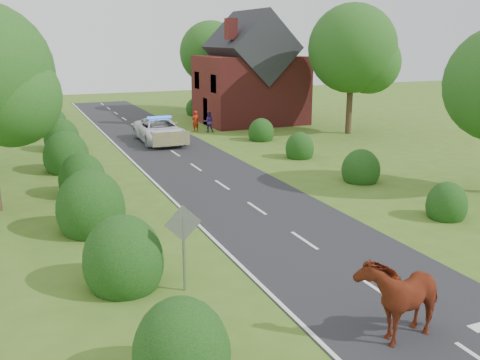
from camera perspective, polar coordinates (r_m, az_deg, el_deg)
name	(u,v)px	position (r m, az deg, el deg)	size (l,w,h in m)	color
ground	(374,288)	(15.98, 14.13, -11.14)	(120.00, 120.00, 0.00)	#45611D
road	(202,171)	(28.63, -4.09, 0.92)	(6.00, 70.00, 0.02)	black
road_markings	(185,184)	(26.24, -5.91, -0.38)	(4.96, 70.00, 0.01)	white
hedgerow_left	(83,186)	(23.93, -16.37, -0.62)	(2.75, 50.41, 3.00)	black
hedgerow_right	(347,165)	(28.09, 11.32, 1.53)	(2.10, 45.78, 2.10)	black
tree_right_b	(357,52)	(40.49, 12.35, 13.18)	(6.56, 6.40, 9.40)	#332316
tree_right_c	(214,55)	(52.44, -2.75, 13.15)	(6.15, 6.00, 8.58)	#332316
road_sign	(183,235)	(14.83, -6.06, -5.88)	(1.06, 0.08, 2.53)	gray
house	(250,77)	(45.34, 1.07, 10.93)	(8.00, 7.40, 9.17)	maroon
cow	(399,300)	(13.57, 16.62, -12.19)	(1.27, 2.41, 1.71)	maroon
police_van	(160,130)	(36.99, -8.55, 5.25)	(2.79, 5.98, 1.79)	white
pedestrian_red	(195,121)	(41.04, -4.78, 6.27)	(0.58, 0.38, 1.60)	#A4220C
pedestrian_purple	(209,122)	(40.74, -3.36, 6.23)	(0.77, 0.60, 1.58)	#3D2164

